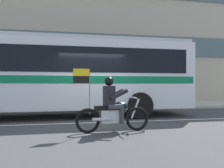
# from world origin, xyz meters

# --- Properties ---
(ground_plane) EXTENTS (60.00, 60.00, 0.00)m
(ground_plane) POSITION_xyz_m (0.00, 0.00, 0.00)
(ground_plane) COLOR #3D3D3F
(sidewalk_curb) EXTENTS (28.00, 3.80, 0.15)m
(sidewalk_curb) POSITION_xyz_m (0.00, 5.10, 0.07)
(sidewalk_curb) COLOR #B7B2A8
(sidewalk_curb) RESTS_ON ground_plane
(lane_center_stripe) EXTENTS (26.60, 0.14, 0.01)m
(lane_center_stripe) POSITION_xyz_m (0.00, -0.60, 0.00)
(lane_center_stripe) COLOR silver
(lane_center_stripe) RESTS_ON ground_plane
(office_building_facade) EXTENTS (28.00, 0.89, 11.67)m
(office_building_facade) POSITION_xyz_m (0.00, 7.39, 5.84)
(office_building_facade) COLOR #B2A893
(office_building_facade) RESTS_ON ground_plane
(transit_bus) EXTENTS (10.56, 2.68, 3.22)m
(transit_bus) POSITION_xyz_m (-1.05, 1.19, 1.88)
(transit_bus) COLOR silver
(transit_bus) RESTS_ON ground_plane
(motorcycle_with_rider) EXTENTS (2.19, 0.64, 1.78)m
(motorcycle_with_rider) POSITION_xyz_m (0.26, -2.36, 0.67)
(motorcycle_with_rider) COLOR black
(motorcycle_with_rider) RESTS_ON ground_plane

